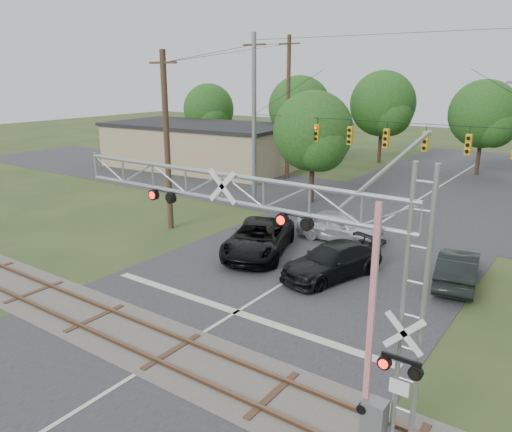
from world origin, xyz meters
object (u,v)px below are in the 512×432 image
Objects in this scene: traffic_signal_span at (401,132)px; commercial_building at (200,145)px; crossing_gantry at (286,258)px; sedan_silver at (340,226)px; pickup_black at (259,238)px; car_dark at (332,261)px.

traffic_signal_span is 1.02× the size of commercial_building.
crossing_gantry is at bearing -78.63° from traffic_signal_span.
sedan_silver is at bearing -108.81° from traffic_signal_span.
traffic_signal_span is 4.00× the size of sedan_silver.
pickup_black is 1.15× the size of car_dark.
crossing_gantry reaches higher than car_dark.
crossing_gantry is 15.35m from sedan_silver.
crossing_gantry is 12.88m from pickup_black.
pickup_black is 4.45m from car_dark.
crossing_gantry is at bearing -50.15° from commercial_building.
traffic_signal_span is 6.68m from sedan_silver.
commercial_building is at bearing 117.81° from pickup_black.
crossing_gantry is at bearing -160.28° from sedan_silver.
traffic_signal_span is at bearing -24.68° from commercial_building.
commercial_building is (-26.31, 26.45, -2.33)m from crossing_gantry.
commercial_building is (-22.62, 8.09, -3.51)m from traffic_signal_span.
crossing_gantry reaches higher than pickup_black.
traffic_signal_span is 10.40m from car_dark.
commercial_building reaches higher than sedan_silver.
commercial_building is at bearing 161.25° from car_dark.
traffic_signal_span is 10.64m from pickup_black.
sedan_silver is 24.57m from commercial_building.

